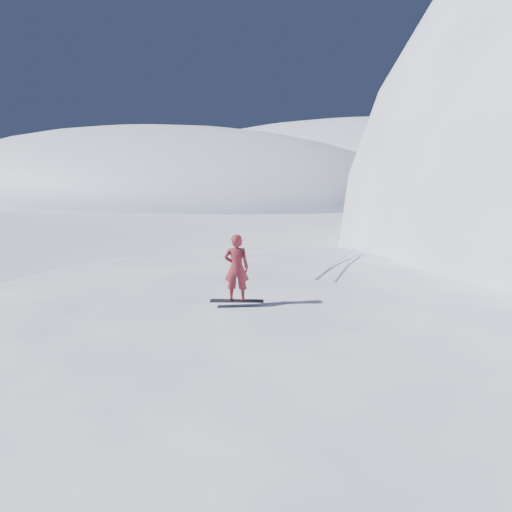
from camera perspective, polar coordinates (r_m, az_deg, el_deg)
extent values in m
plane|color=white|center=(13.31, 7.72, -15.96)|extent=(400.00, 400.00, 0.00)
ellipsoid|color=white|center=(15.59, 15.82, -12.09)|extent=(36.00, 28.00, 4.80)
ellipsoid|color=white|center=(103.16, -14.75, 7.61)|extent=(120.00, 70.00, 28.00)
ellipsoid|color=white|center=(129.01, 11.69, 8.42)|extent=(140.00, 90.00, 36.00)
ellipsoid|color=white|center=(13.84, -11.79, -14.99)|extent=(6.00, 5.40, 0.80)
ellipsoid|color=white|center=(19.14, 9.68, -7.35)|extent=(7.00, 6.30, 1.00)
cube|color=black|center=(12.59, -2.42, -5.62)|extent=(1.42, 0.97, 0.02)
imported|color=maroon|center=(12.35, -2.45, -1.48)|extent=(0.80, 0.72, 1.84)
ellipsoid|color=white|center=(84.54, -21.18, 6.47)|extent=(11.40, 9.12, 7.98)
cube|color=silver|center=(17.89, 10.13, -0.65)|extent=(0.86, 5.95, 0.04)
cube|color=silver|center=(17.75, 11.37, -0.79)|extent=(1.36, 5.87, 0.04)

